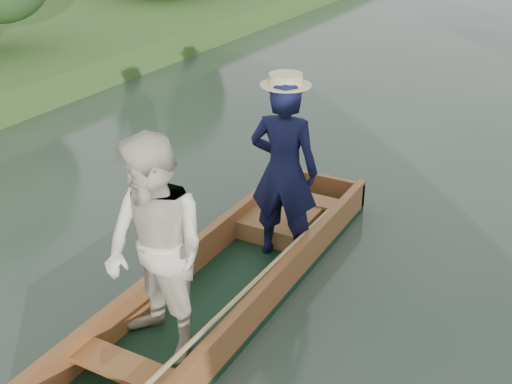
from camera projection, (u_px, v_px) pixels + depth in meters
The scene contains 2 objects.
ground at pixel (228, 297), 6.60m from camera, with size 120.00×120.00×0.00m, color #283D30.
punt at pixel (217, 237), 6.07m from camera, with size 1.18×5.00×2.13m.
Camera 1 is at (2.88, -4.66, 3.85)m, focal length 45.00 mm.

